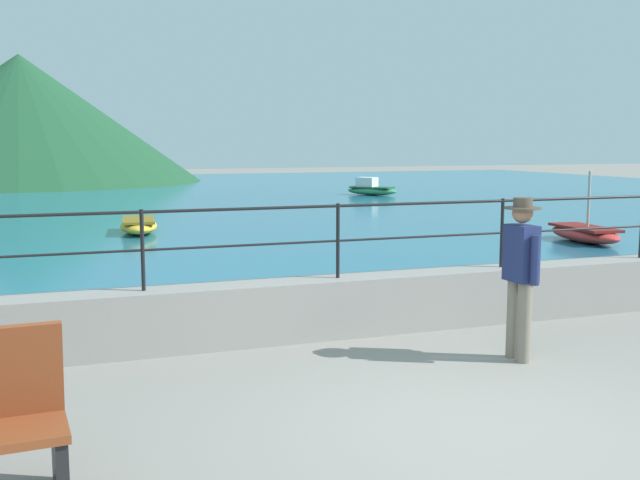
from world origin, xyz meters
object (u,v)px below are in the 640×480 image
Objects in this scene: boat_2 at (371,189)px; boat_3 at (585,233)px; person_walking at (521,270)px; boat_0 at (139,225)px.

boat_3 is (-1.59, -15.60, -0.07)m from boat_2.
person_walking is 0.73× the size of boat_0.
person_walking is at bearing -78.34° from boat_0.
boat_3 is at bearing -95.82° from boat_2.
person_walking reaches higher than boat_2.
boat_2 reaches higher than boat_0.
boat_0 is at bearing 101.66° from person_walking.
boat_0 is 1.00× the size of boat_3.
boat_3 reaches higher than boat_0.
person_walking is 24.33m from boat_2.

